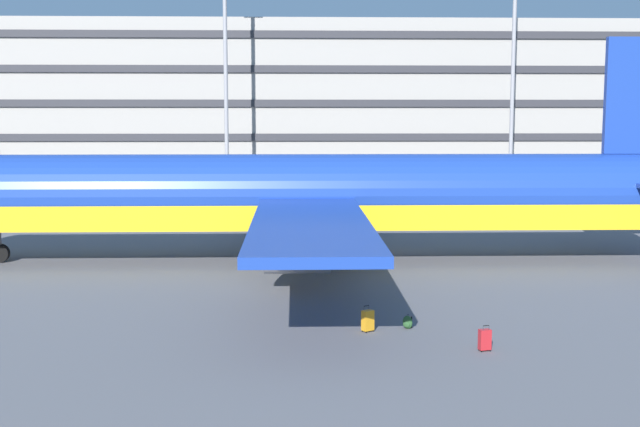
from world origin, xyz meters
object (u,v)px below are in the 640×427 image
at_px(suitcase_upright, 485,339).
at_px(backpack_teal, 407,323).
at_px(airliner, 295,197).
at_px(suitcase_purple, 368,320).

distance_m(suitcase_upright, backpack_teal, 3.35).
relative_size(airliner, suitcase_upright, 52.04).
xyz_separation_m(airliner, suitcase_purple, (2.41, -13.35, -2.82)).
bearing_deg(airliner, backpack_teal, -73.77).
height_order(airliner, backpack_teal, airliner).
xyz_separation_m(suitcase_purple, suitcase_upright, (3.41, -2.36, -0.02)).
height_order(suitcase_upright, backpack_teal, suitcase_upright).
relative_size(suitcase_purple, backpack_teal, 1.74).
bearing_deg(backpack_teal, airliner, 106.23).
relative_size(airliner, suitcase_purple, 48.88).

